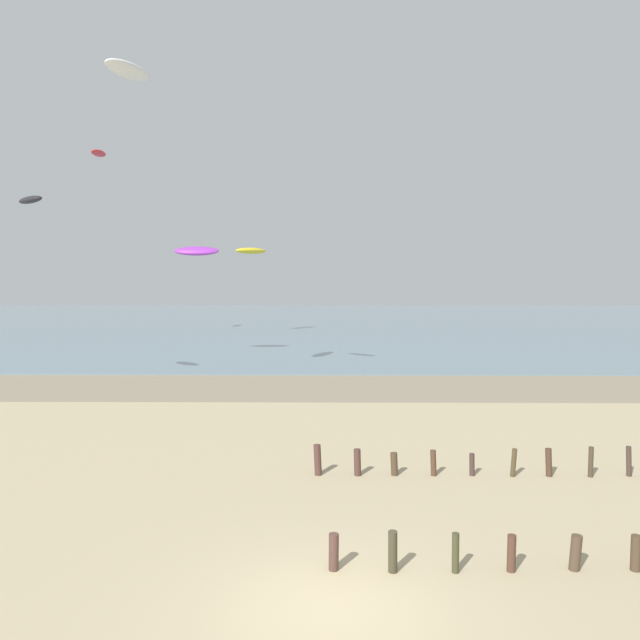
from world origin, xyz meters
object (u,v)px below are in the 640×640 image
Objects in this scene: kite_aloft_0 at (197,251)px; kite_aloft_9 at (128,70)px; kite_aloft_5 at (251,251)px; kite_aloft_2 at (99,153)px; kite_aloft_1 at (30,200)px.

kite_aloft_9 is at bearing 85.70° from kite_aloft_0.
kite_aloft_2 is at bearing -24.45° from kite_aloft_5.
kite_aloft_2 is 14.97m from kite_aloft_5.
kite_aloft_5 is at bearing -98.95° from kite_aloft_0.
kite_aloft_1 is at bearing 61.48° from kite_aloft_0.
kite_aloft_0 is at bearing 18.95° from kite_aloft_9.
kite_aloft_5 is at bearing 16.40° from kite_aloft_9.
kite_aloft_1 is 7.85m from kite_aloft_9.
kite_aloft_9 reaches higher than kite_aloft_5.
kite_aloft_9 is (5.22, -1.06, 5.77)m from kite_aloft_1.
kite_aloft_2 reaches higher than kite_aloft_0.
kite_aloft_0 is 16.13m from kite_aloft_2.
kite_aloft_9 is (9.34, -22.37, -0.24)m from kite_aloft_2.
kite_aloft_2 is (-4.12, 21.31, 6.01)m from kite_aloft_1.
kite_aloft_9 is at bearing -154.53° from kite_aloft_2.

